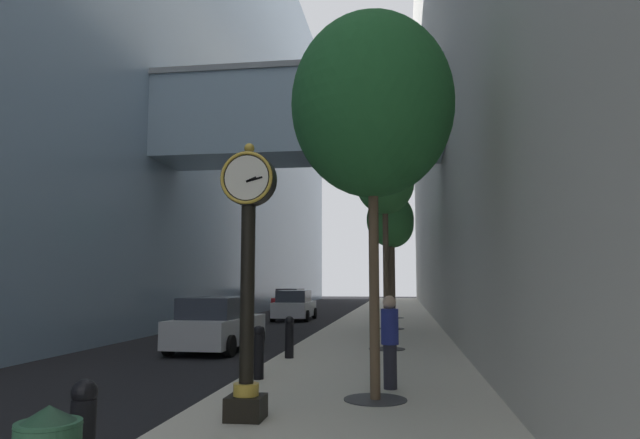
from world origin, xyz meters
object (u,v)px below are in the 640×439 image
Objects in this scene: car_white_near at (294,306)px; street_tree_far at (393,224)px; street_tree_mid_far at (390,221)px; car_silver_far at (217,324)px; street_tree_near at (372,106)px; pedestrian_walking at (390,339)px; street_clock at (248,265)px; street_tree_mid_near at (385,183)px; bollard_nearest at (83,436)px; bollard_fourth at (289,336)px; bollard_third at (258,351)px; car_red_mid at (291,301)px.

street_tree_far is at bearing 6.52° from car_white_near.
street_tree_mid_far is 1.29× the size of car_silver_far.
street_tree_near is 3.93× the size of pedestrian_walking.
street_clock is 0.67× the size of street_tree_mid_near.
street_clock is 3.77× the size of bollard_nearest.
bollard_fourth is (0.00, 10.11, 0.00)m from bollard_nearest.
bollard_nearest is 1.00× the size of bollard_third.
car_red_mid is (-4.95, 35.59, 0.09)m from bollard_nearest.
street_tree_mid_far reaches higher than bollard_nearest.
bollard_nearest is 12.92m from car_silver_far.
bollard_third and bollard_fourth have the same top height.
street_tree_near is (1.84, 1.70, 2.95)m from street_clock.
bollard_third is at bearing -81.39° from car_white_near.
bollard_nearest is 1.00× the size of bollard_fourth.
car_white_near is 0.93× the size of car_silver_far.
street_tree_mid_far is 14.52m from pedestrian_walking.
street_tree_mid_far reaches higher than bollard_fourth.
street_tree_far is 11.91m from car_red_mid.
street_clock is 3.87m from street_tree_near.
street_tree_mid_near reaches higher than car_white_near.
car_red_mid is 23.09m from car_silver_far.
street_tree_mid_near reaches higher than pedestrian_walking.
street_tree_mid_near is at bearing 43.17° from bollard_fourth.
pedestrian_walking reaches higher than bollard_nearest.
pedestrian_walking reaches higher than car_white_near.
bollard_fourth is at bearing 90.00° from bollard_nearest.
car_red_mid is at bearing 108.00° from street_tree_mid_near.
street_tree_near reaches higher than street_tree_far.
street_clock is at bearing -80.98° from car_white_near.
car_silver_far is (0.21, -14.34, 0.00)m from car_white_near.
street_tree_far reaches higher than car_white_near.
bollard_nearest is 0.18× the size of street_tree_mid_near.
bollard_fourth is at bearing -104.38° from street_tree_mid_far.
bollard_nearest is 7.27m from street_tree_near.
street_clock is at bearing -137.32° from street_tree_near.
street_tree_mid_near reaches higher than street_tree_mid_far.
car_red_mid is (-1.90, 8.65, -0.00)m from car_white_near.
street_clock is 17.06m from street_tree_mid_far.
street_tree_far is (2.55, 27.58, 4.73)m from bollard_nearest.
street_tree_near is 7.54m from street_tree_mid_near.
street_tree_far is 1.57× the size of car_white_near.
street_tree_far is 22.00m from pedestrian_walking.
car_red_mid is at bearing 97.93° from bollard_nearest.
street_tree_near is at bearing 42.68° from street_clock.
street_tree_far is (1.84, 24.33, 3.02)m from street_clock.
bollard_fourth is 0.24× the size of car_silver_far.
car_silver_far is (-2.85, 12.60, 0.10)m from bollard_nearest.
street_tree_near is at bearing -75.70° from car_white_near.
street_clock is at bearing -69.18° from car_silver_far.
bollard_third is at bearing 90.00° from bollard_nearest.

